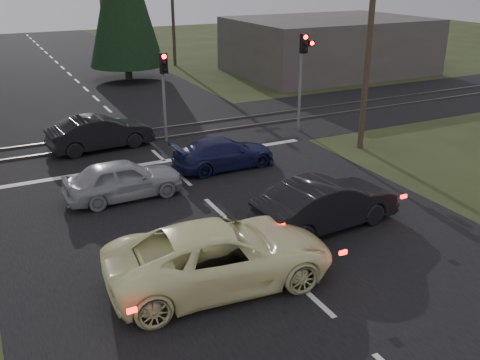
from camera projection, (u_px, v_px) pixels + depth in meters
ground at (257, 247)px, 15.57m from camera, size 120.00×120.00×0.00m
road at (151, 149)px, 23.87m from camera, size 14.00×100.00×0.01m
rail_corridor at (138, 137)px, 25.53m from camera, size 120.00×8.00×0.01m
stop_line at (164, 161)px, 22.37m from camera, size 13.00×0.35×0.00m
rail_near at (143, 141)px, 24.85m from camera, size 120.00×0.12×0.10m
rail_far at (133, 132)px, 26.17m from camera, size 120.00×0.12×0.10m
traffic_signal_right at (303, 63)px, 25.34m from camera, size 0.68×0.48×4.70m
traffic_signal_center at (164, 82)px, 23.80m from camera, size 0.32×0.48×4.10m
utility_pole_near at (369, 40)px, 22.33m from camera, size 1.80×0.26×9.00m
utility_pole_mid at (172, 5)px, 42.24m from camera, size 1.80×0.26×9.00m
building_right at (328, 45)px, 40.57m from camera, size 14.00×10.00×4.00m
cream_coupe at (221, 255)px, 13.52m from camera, size 6.04×3.17×1.62m
dark_hatchback at (326, 204)px, 16.50m from camera, size 4.86×2.05×1.56m
silver_car at (123, 179)px, 18.62m from camera, size 4.12×1.73×1.39m
blue_sedan at (224, 153)px, 21.46m from camera, size 4.24×1.78×1.22m
dark_car_far at (100, 133)px, 23.63m from camera, size 4.67×2.00×1.50m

